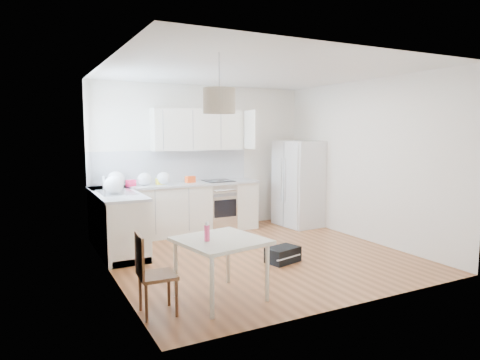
# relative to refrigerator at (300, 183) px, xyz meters

# --- Properties ---
(floor) EXTENTS (4.20, 4.20, 0.00)m
(floor) POSITION_rel_refrigerator_xyz_m (-1.76, -1.39, -0.83)
(floor) COLOR brown
(floor) RESTS_ON ground
(ceiling) EXTENTS (4.20, 4.20, 0.00)m
(ceiling) POSITION_rel_refrigerator_xyz_m (-1.76, -1.39, 1.87)
(ceiling) COLOR white
(ceiling) RESTS_ON wall_back
(wall_back) EXTENTS (4.20, 0.00, 4.20)m
(wall_back) POSITION_rel_refrigerator_xyz_m (-1.76, 0.71, 0.52)
(wall_back) COLOR white
(wall_back) RESTS_ON floor
(wall_left) EXTENTS (0.00, 4.20, 4.20)m
(wall_left) POSITION_rel_refrigerator_xyz_m (-3.86, -1.39, 0.52)
(wall_left) COLOR white
(wall_left) RESTS_ON floor
(wall_right) EXTENTS (0.00, 4.20, 4.20)m
(wall_right) POSITION_rel_refrigerator_xyz_m (0.34, -1.39, 0.52)
(wall_right) COLOR white
(wall_right) RESTS_ON floor
(window_glassblock) EXTENTS (0.02, 1.00, 1.00)m
(window_glassblock) POSITION_rel_refrigerator_xyz_m (-3.85, -0.24, 0.92)
(window_glassblock) COLOR #BFE0F9
(window_glassblock) RESTS_ON wall_left
(cabinets_back) EXTENTS (3.00, 0.60, 0.88)m
(cabinets_back) POSITION_rel_refrigerator_xyz_m (-2.36, 0.41, -0.39)
(cabinets_back) COLOR white
(cabinets_back) RESTS_ON floor
(cabinets_left) EXTENTS (0.60, 1.80, 0.88)m
(cabinets_left) POSITION_rel_refrigerator_xyz_m (-3.56, -0.19, -0.39)
(cabinets_left) COLOR white
(cabinets_left) RESTS_ON floor
(counter_back) EXTENTS (3.02, 0.64, 0.04)m
(counter_back) POSITION_rel_refrigerator_xyz_m (-2.36, 0.41, 0.07)
(counter_back) COLOR silver
(counter_back) RESTS_ON cabinets_back
(counter_left) EXTENTS (0.64, 1.82, 0.04)m
(counter_left) POSITION_rel_refrigerator_xyz_m (-3.56, -0.19, 0.07)
(counter_left) COLOR silver
(counter_left) RESTS_ON cabinets_left
(backsplash_back) EXTENTS (3.00, 0.01, 0.58)m
(backsplash_back) POSITION_rel_refrigerator_xyz_m (-2.36, 0.71, 0.38)
(backsplash_back) COLOR white
(backsplash_back) RESTS_ON wall_back
(backsplash_left) EXTENTS (0.01, 1.80, 0.58)m
(backsplash_left) POSITION_rel_refrigerator_xyz_m (-3.85, -0.19, 0.38)
(backsplash_left) COLOR white
(backsplash_left) RESTS_ON wall_left
(upper_cabinets) EXTENTS (1.70, 0.32, 0.75)m
(upper_cabinets) POSITION_rel_refrigerator_xyz_m (-1.91, 0.55, 1.04)
(upper_cabinets) COLOR white
(upper_cabinets) RESTS_ON wall_back
(range_oven) EXTENTS (0.50, 0.61, 0.88)m
(range_oven) POSITION_rel_refrigerator_xyz_m (-1.56, 0.41, -0.39)
(range_oven) COLOR silver
(range_oven) RESTS_ON floor
(sink) EXTENTS (0.50, 0.80, 0.16)m
(sink) POSITION_rel_refrigerator_xyz_m (-3.56, -0.24, 0.08)
(sink) COLOR silver
(sink) RESTS_ON counter_left
(refrigerator) EXTENTS (0.86, 0.88, 1.66)m
(refrigerator) POSITION_rel_refrigerator_xyz_m (0.00, 0.00, 0.00)
(refrigerator) COLOR white
(refrigerator) RESTS_ON floor
(dining_table) EXTENTS (1.00, 1.00, 0.68)m
(dining_table) POSITION_rel_refrigerator_xyz_m (-2.93, -2.67, -0.22)
(dining_table) COLOR beige
(dining_table) RESTS_ON floor
(dining_chair) EXTENTS (0.37, 0.37, 0.84)m
(dining_chair) POSITION_rel_refrigerator_xyz_m (-3.66, -2.73, -0.41)
(dining_chair) COLOR #4B2D16
(dining_chair) RESTS_ON floor
(drink_bottle) EXTENTS (0.08, 0.08, 0.21)m
(drink_bottle) POSITION_rel_refrigerator_xyz_m (-3.10, -2.68, -0.05)
(drink_bottle) COLOR #F5447E
(drink_bottle) RESTS_ON dining_table
(gym_bag) EXTENTS (0.52, 0.41, 0.21)m
(gym_bag) POSITION_rel_refrigerator_xyz_m (-1.59, -1.86, -0.72)
(gym_bag) COLOR black
(gym_bag) RESTS_ON floor
(pendant_lamp) EXTENTS (0.45, 0.45, 0.28)m
(pendant_lamp) POSITION_rel_refrigerator_xyz_m (-2.86, -2.49, 1.35)
(pendant_lamp) COLOR #BEAD92
(pendant_lamp) RESTS_ON ceiling
(grocery_bag_a) EXTENTS (0.29, 0.25, 0.26)m
(grocery_bag_a) POSITION_rel_refrigerator_xyz_m (-3.43, 0.42, 0.22)
(grocery_bag_a) COLOR white
(grocery_bag_a) RESTS_ON counter_back
(grocery_bag_b) EXTENTS (0.24, 0.21, 0.22)m
(grocery_bag_b) POSITION_rel_refrigerator_xyz_m (-2.95, 0.41, 0.20)
(grocery_bag_b) COLOR white
(grocery_bag_b) RESTS_ON counter_back
(grocery_bag_c) EXTENTS (0.24, 0.21, 0.22)m
(grocery_bag_c) POSITION_rel_refrigerator_xyz_m (-2.61, 0.41, 0.20)
(grocery_bag_c) COLOR white
(grocery_bag_c) RESTS_ON counter_back
(grocery_bag_d) EXTENTS (0.25, 0.21, 0.22)m
(grocery_bag_d) POSITION_rel_refrigerator_xyz_m (-3.51, 0.02, 0.20)
(grocery_bag_d) COLOR white
(grocery_bag_d) RESTS_ON counter_back
(grocery_bag_e) EXTENTS (0.29, 0.25, 0.26)m
(grocery_bag_e) POSITION_rel_refrigerator_xyz_m (-3.61, -0.33, 0.22)
(grocery_bag_e) COLOR white
(grocery_bag_e) RESTS_ON counter_left
(snack_orange) EXTENTS (0.19, 0.14, 0.12)m
(snack_orange) POSITION_rel_refrigerator_xyz_m (-2.11, 0.43, 0.15)
(snack_orange) COLOR #D94213
(snack_orange) RESTS_ON counter_back
(snack_yellow) EXTENTS (0.15, 0.10, 0.10)m
(snack_yellow) POSITION_rel_refrigerator_xyz_m (-2.67, 0.43, 0.14)
(snack_yellow) COLOR yellow
(snack_yellow) RESTS_ON counter_back
(snack_red) EXTENTS (0.18, 0.16, 0.11)m
(snack_red) POSITION_rel_refrigerator_xyz_m (-3.18, 0.42, 0.14)
(snack_red) COLOR #C1183C
(snack_red) RESTS_ON counter_back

